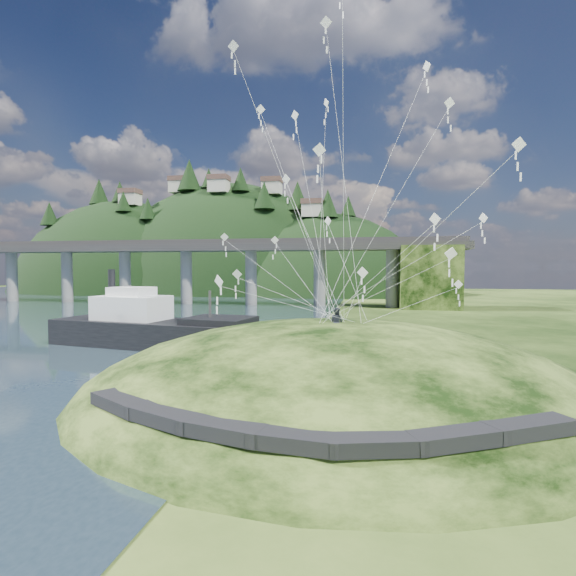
# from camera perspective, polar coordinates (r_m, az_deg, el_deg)

# --- Properties ---
(ground) EXTENTS (320.00, 320.00, 0.00)m
(ground) POSITION_cam_1_polar(r_m,az_deg,el_deg) (30.80, -9.69, -13.58)
(ground) COLOR black
(ground) RESTS_ON ground
(grass_hill) EXTENTS (36.00, 32.00, 13.00)m
(grass_hill) POSITION_cam_1_polar(r_m,az_deg,el_deg) (31.47, 6.06, -16.06)
(grass_hill) COLOR black
(grass_hill) RESTS_ON ground
(footpath) EXTENTS (22.29, 5.84, 0.83)m
(footpath) POSITION_cam_1_polar(r_m,az_deg,el_deg) (19.33, 1.53, -17.03)
(footpath) COLOR black
(footpath) RESTS_ON ground
(bridge) EXTENTS (160.00, 11.00, 15.00)m
(bridge) POSITION_cam_1_polar(r_m,az_deg,el_deg) (104.48, -10.00, 3.24)
(bridge) COLOR #2D2B2B
(bridge) RESTS_ON ground
(far_ridge) EXTENTS (153.00, 70.00, 94.50)m
(far_ridge) POSITION_cam_1_polar(r_m,az_deg,el_deg) (160.09, -9.11, -3.11)
(far_ridge) COLOR black
(far_ridge) RESTS_ON ground
(work_barge) EXTENTS (24.63, 10.28, 8.36)m
(work_barge) POSITION_cam_1_polar(r_m,az_deg,el_deg) (50.88, -16.68, -4.79)
(work_barge) COLOR black
(work_barge) RESTS_ON ground
(wooden_dock) EXTENTS (14.65, 3.79, 1.03)m
(wooden_dock) POSITION_cam_1_polar(r_m,az_deg,el_deg) (35.29, -11.11, -10.72)
(wooden_dock) COLOR #351F16
(wooden_dock) RESTS_ON ground
(kite_flyers) EXTENTS (1.19, 1.33, 1.93)m
(kite_flyers) POSITION_cam_1_polar(r_m,az_deg,el_deg) (29.62, 6.22, -2.52)
(kite_flyers) COLOR #262B33
(kite_flyers) RESTS_ON ground
(kite_swarm) EXTENTS (21.02, 14.43, 20.94)m
(kite_swarm) POSITION_cam_1_polar(r_m,az_deg,el_deg) (34.34, 6.39, 14.60)
(kite_swarm) COLOR white
(kite_swarm) RESTS_ON ground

